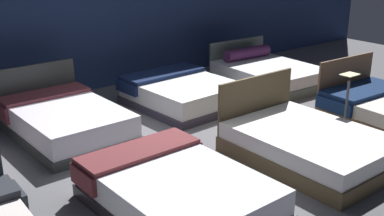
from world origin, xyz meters
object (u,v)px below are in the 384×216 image
bed_5 (65,120)px  price_sign (346,112)px  bed_1 (177,191)px  bed_6 (182,93)px  bed_7 (267,73)px  bed_2 (308,145)px

bed_5 → price_sign: price_sign is taller
bed_1 → bed_6: bearing=50.7°
bed_7 → bed_2: bearing=-125.4°
bed_5 → price_sign: bearing=-39.1°
bed_2 → bed_6: size_ratio=1.09×
bed_1 → price_sign: price_sign is taller
bed_1 → bed_2: (2.21, -0.07, -0.00)m
bed_1 → price_sign: size_ratio=2.22×
bed_5 → price_sign: size_ratio=2.21×
bed_6 → price_sign: (1.16, -2.70, 0.14)m
bed_6 → price_sign: bearing=-69.9°
bed_2 → bed_5: bearing=127.8°
bed_6 → bed_7: bed_7 is taller
bed_6 → bed_2: bearing=-93.4°
bed_2 → bed_6: bed_2 is taller
bed_6 → price_sign: price_sign is taller
bed_2 → price_sign: same height
bed_2 → bed_5: (-2.29, 2.90, 0.03)m
price_sign → bed_1: bearing=-177.1°
bed_1 → bed_2: bed_2 is taller
bed_1 → bed_5: bed_5 is taller
bed_2 → bed_6: (0.01, 2.94, 0.02)m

